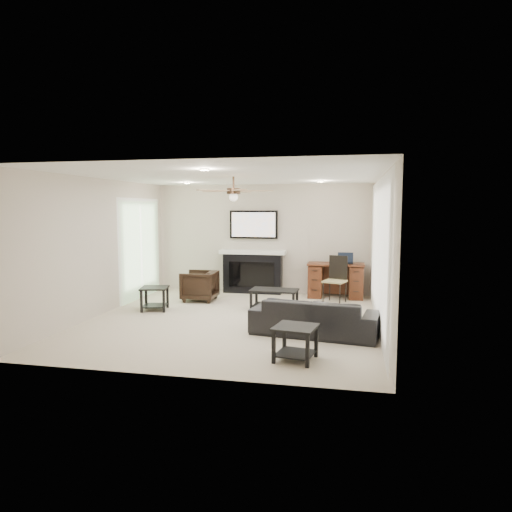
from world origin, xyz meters
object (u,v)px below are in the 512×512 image
Objects in this scene: sofa at (315,317)px; armchair at (200,286)px; fireplace_unit at (253,252)px; desk at (336,281)px; coffee_table at (274,300)px.

armchair reaches higher than sofa.
desk is at bearing -5.10° from fireplace_unit.
sofa reaches higher than coffee_table.
desk reaches higher than armchair.
desk is (1.90, -0.17, -0.57)m from fireplace_unit.
sofa is 3.07m from desk.
fireplace_unit is 1.99m from desk.
sofa is 3.70m from fireplace_unit.
armchair is 1.79m from coffee_table.
sofa is at bearing 48.93° from armchair.
armchair is 2.96m from desk.
coffee_table is 1.95m from fireplace_unit.
coffee_table is (1.70, -0.55, -0.12)m from armchair.
fireplace_unit reaches higher than armchair.
sofa is 1.02× the size of fireplace_unit.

